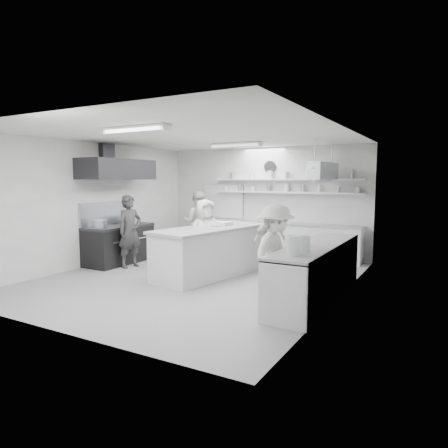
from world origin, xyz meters
The scene contains 27 objects.
floor centered at (0.00, 0.00, -0.01)m, with size 6.00×7.00×0.02m, color #97979C.
ceiling centered at (0.00, 0.00, 3.01)m, with size 6.00×7.00×0.02m, color silver.
wall_back centered at (0.00, 3.50, 1.50)m, with size 6.00×0.04×3.00m, color silver.
wall_front centered at (0.00, -3.50, 1.50)m, with size 6.00×0.04×3.00m, color silver.
wall_left centered at (-3.00, 0.00, 1.50)m, with size 0.04×7.00×3.00m, color silver.
wall_right centered at (3.00, 0.00, 1.50)m, with size 0.04×7.00×3.00m, color silver.
stove centered at (-2.60, 0.40, 0.45)m, with size 0.80×1.80×0.90m, color black.
exhaust_hood centered at (-2.60, 0.40, 2.35)m, with size 0.85×2.00×0.50m, color #252527.
back_counter centered at (0.30, 3.20, 0.46)m, with size 5.00×0.60×0.92m, color silver.
shelf_lower centered at (0.70, 3.37, 1.75)m, with size 4.20×0.26×0.04m, color silver.
shelf_upper centered at (0.70, 3.37, 2.10)m, with size 4.20×0.26×0.04m, color silver.
pass_through_window centered at (-1.30, 3.48, 1.45)m, with size 1.30×0.04×1.00m, color black.
wall_clock centered at (0.20, 3.46, 2.45)m, with size 0.32×0.32×0.05m, color silver.
right_counter centered at (2.65, -0.20, 0.47)m, with size 0.74×3.30×0.94m, color silver.
pot_rack centered at (2.00, 2.40, 2.30)m, with size 0.30×1.60×0.40m, color #ABAEB5.
light_fixture_front centered at (0.00, -1.80, 2.94)m, with size 1.30×0.25×0.10m, color silver.
light_fixture_rear centered at (0.00, 1.80, 2.94)m, with size 1.30×0.25×0.10m, color silver.
prep_island centered at (0.10, 0.42, 0.51)m, with size 1.02×2.75×1.01m, color silver.
stove_pot centered at (-2.60, 0.83, 1.02)m, with size 0.42×0.42×0.23m, color #ABAEB5.
cook_stove centered at (-2.01, 0.17, 0.87)m, with size 0.63×0.42×1.73m, color #2E2E2E.
cook_back centered at (-1.71, 2.65, 0.88)m, with size 0.86×0.67×1.77m, color silver.
cook_island_left centered at (-0.19, 0.66, 0.83)m, with size 0.81×0.53×1.66m, color silver.
cook_island_right centered at (1.18, 1.14, 0.76)m, with size 0.89×0.37×1.52m, color silver.
cook_right centered at (2.16, -0.89, 0.86)m, with size 1.11×0.64×1.71m, color silver.
bowl_island_a centered at (0.06, 0.70, 1.05)m, with size 0.27×0.27×0.07m, color #ABAEB5.
bowl_island_b centered at (-0.15, 0.45, 1.04)m, with size 0.17×0.17×0.05m, color silver.
bowl_right centered at (2.53, -0.47, 0.97)m, with size 0.23×0.23×0.06m, color silver.
Camera 1 is at (4.67, -7.11, 2.12)m, focal length 32.57 mm.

